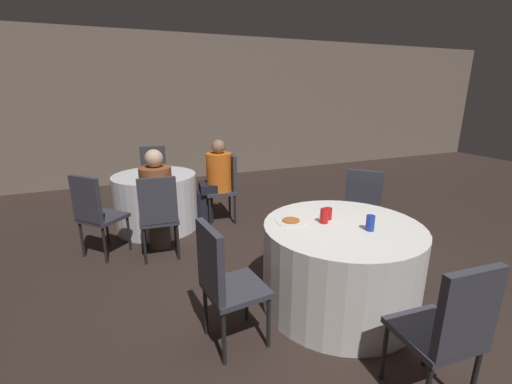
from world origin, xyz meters
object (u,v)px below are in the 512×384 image
(table_near, at_px, (340,265))
(chair_far_north, at_px, (154,172))
(chair_far_east, at_px, (226,182))
(soda_can_blue, at_px, (370,223))
(person_floral_shirt, at_px, (158,202))
(chair_near_west, at_px, (223,277))
(chair_far_south, at_px, (159,211))
(bottle_far, at_px, (158,164))
(chair_near_south, at_px, (450,326))
(table_far, at_px, (156,201))
(soda_can_red, at_px, (324,216))
(chair_near_northeast, at_px, (361,206))
(person_orange_shirt, at_px, (214,181))
(pizza_plate_near, at_px, (291,221))
(chair_far_southwest, at_px, (95,210))

(table_near, height_order, chair_far_north, chair_far_north)
(chair_far_east, relative_size, soda_can_blue, 7.62)
(table_near, relative_size, person_floral_shirt, 1.09)
(chair_near_west, xyz_separation_m, chair_far_north, (-0.04, 3.39, 0.00))
(chair_far_east, xyz_separation_m, chair_far_south, (-1.02, -0.83, 0.00))
(soda_can_blue, height_order, bottle_far, bottle_far)
(chair_near_south, bearing_deg, chair_far_north, 107.33)
(table_far, height_order, soda_can_red, soda_can_red)
(chair_near_northeast, relative_size, person_orange_shirt, 0.82)
(table_near, relative_size, chair_far_north, 1.39)
(soda_can_red, bearing_deg, table_far, 115.64)
(bottle_far, bearing_deg, chair_far_north, 87.94)
(bottle_far, bearing_deg, chair_far_south, -98.07)
(chair_far_north, height_order, pizza_plate_near, chair_far_north)
(person_floral_shirt, xyz_separation_m, soda_can_blue, (1.39, -1.74, 0.19))
(chair_near_northeast, relative_size, person_floral_shirt, 0.78)
(pizza_plate_near, height_order, soda_can_blue, soda_can_blue)
(chair_near_northeast, bearing_deg, chair_far_southwest, 27.02)
(chair_far_north, bearing_deg, soda_can_red, 113.22)
(chair_far_south, bearing_deg, chair_far_east, 44.17)
(person_orange_shirt, bearing_deg, soda_can_red, -165.46)
(table_far, distance_m, soda_can_red, 2.53)
(person_orange_shirt, bearing_deg, soda_can_blue, -160.83)
(table_near, xyz_separation_m, table_far, (-1.20, 2.35, 0.00))
(soda_can_blue, distance_m, bottle_far, 2.92)
(soda_can_blue, bearing_deg, chair_far_east, 99.03)
(person_orange_shirt, bearing_deg, chair_near_west, 171.58)
(table_near, height_order, soda_can_red, soda_can_red)
(chair_near_south, distance_m, chair_far_south, 2.75)
(chair_far_east, distance_m, chair_far_north, 1.34)
(table_near, relative_size, chair_near_west, 1.39)
(person_orange_shirt, distance_m, bottle_far, 0.77)
(chair_near_northeast, height_order, chair_near_west, same)
(table_near, distance_m, chair_near_northeast, 1.08)
(chair_far_south, height_order, bottle_far, bottle_far)
(chair_near_south, relative_size, chair_far_southwest, 1.00)
(pizza_plate_near, bearing_deg, table_far, 111.71)
(table_far, bearing_deg, soda_can_blue, -62.32)
(soda_can_blue, relative_size, bottle_far, 0.58)
(chair_far_north, distance_m, soda_can_red, 3.34)
(table_far, xyz_separation_m, chair_far_southwest, (-0.70, -0.63, 0.19))
(chair_far_south, height_order, person_orange_shirt, person_orange_shirt)
(person_orange_shirt, relative_size, bottle_far, 5.42)
(chair_far_east, bearing_deg, chair_far_south, 135.83)
(chair_far_north, relative_size, soda_can_red, 7.62)
(chair_near_south, bearing_deg, chair_far_east, 97.33)
(table_far, xyz_separation_m, chair_near_west, (0.14, -2.45, 0.19))
(table_near, relative_size, chair_near_south, 1.39)
(chair_near_northeast, xyz_separation_m, chair_far_southwest, (-2.68, 1.00, 0.00))
(person_floral_shirt, distance_m, pizza_plate_near, 1.63)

